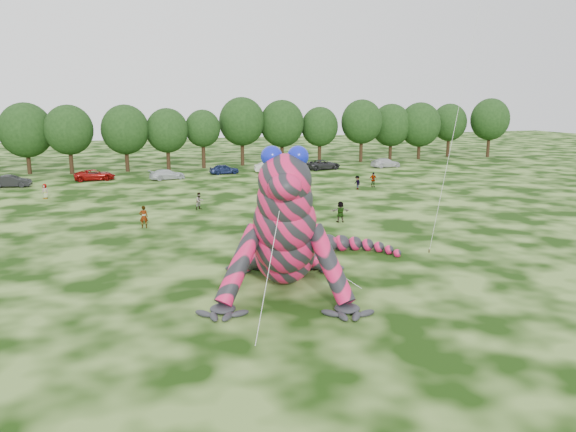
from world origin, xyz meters
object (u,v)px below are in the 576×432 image
Objects in this scene: tree_15 at (420,131)px; car_6 at (323,165)px; inflatable_gecko at (285,211)px; spectator_5 at (340,212)px; car_1 at (11,181)px; spectator_0 at (144,217)px; tree_8 at (167,139)px; tree_16 at (449,130)px; spectator_1 at (199,201)px; spectator_4 at (45,191)px; tree_13 at (361,131)px; tree_9 at (203,139)px; tree_14 at (391,132)px; car_5 at (270,167)px; car_7 at (386,163)px; tree_7 at (126,138)px; tree_17 at (490,128)px; tree_6 at (69,140)px; tree_10 at (242,132)px; tree_11 at (282,132)px; car_3 at (167,174)px; tree_12 at (320,135)px; spectator_3 at (373,180)px; car_2 at (95,175)px; spectator_2 at (357,183)px; car_4 at (224,169)px; tree_5 at (27,138)px.

car_6 is at bearing -159.28° from tree_15.
inflatable_gecko reaches higher than spectator_5.
spectator_0 reaches higher than car_1.
tree_16 is at bearing 2.75° from tree_8.
tree_16 is 5.74× the size of spectator_1.
tree_13 is at bearing 65.15° from spectator_4.
tree_14 reaches higher than tree_9.
car_5 is 0.95× the size of car_7.
tree_7 is 0.92× the size of tree_17.
tree_7 is (7.48, 0.12, -0.01)m from tree_6.
tree_7 is 5.24× the size of spectator_5.
car_5 is (-36.46, -10.39, -3.94)m from tree_16.
tree_16 reaches higher than car_6.
tree_10 is 33.95m from car_1.
spectator_5 is 16.36m from spectator_0.
car_3 is (-19.46, -11.48, -4.37)m from tree_11.
spectator_4 is (-28.55, -12.18, 0.04)m from car_5.
spectator_4 is 19.38m from spectator_0.
tree_12 is at bearing 33.17° from car_7.
tree_10 reaches higher than spectator_3.
tree_7 reaches higher than tree_12.
car_2 is 33.55m from spectator_2.
tree_9 is 44.43m from tree_16.
spectator_5 is at bearing -128.10° from car_1.
tree_15 is 1.03× the size of tree_16.
car_3 is 2.93× the size of spectator_4.
spectator_5 is (29.05, -30.02, 0.19)m from car_1.
spectator_4 is (-33.70, 5.23, -0.01)m from spectator_2.
car_6 is 2.82× the size of spectator_0.
spectator_3 is (-35.27, -24.10, -4.28)m from tree_17.
spectator_2 is at bearing 136.27° from car_7.
tree_6 is 40.62m from spectator_2.
spectator_0 is (-18.31, -39.11, -4.33)m from tree_10.
spectator_5 reaches higher than car_4.
inflatable_gecko reaches higher than car_6.
spectator_5 is 1.04× the size of spectator_3.
car_1 is 0.95× the size of car_3.
tree_5 is 50.93m from spectator_5.
tree_7 is at bearing -178.22° from tree_8.
tree_11 is 11.24m from car_5.
spectator_0 is (-24.69, -38.73, -4.11)m from tree_11.
car_7 is 39.52m from spectator_5.
spectator_5 is at bearing -77.07° from tree_8.
tree_9 is 32.43m from tree_14.
tree_6 is at bearing -175.66° from tree_10.
spectator_1 is at bearing 169.21° from car_3.
tree_16 is 21.29m from car_7.
car_6 is at bearing -161.15° from tree_16.
spectator_5 is at bearing -117.28° from spectator_3.
spectator_5 is (-2.26, -42.33, -4.35)m from tree_10.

